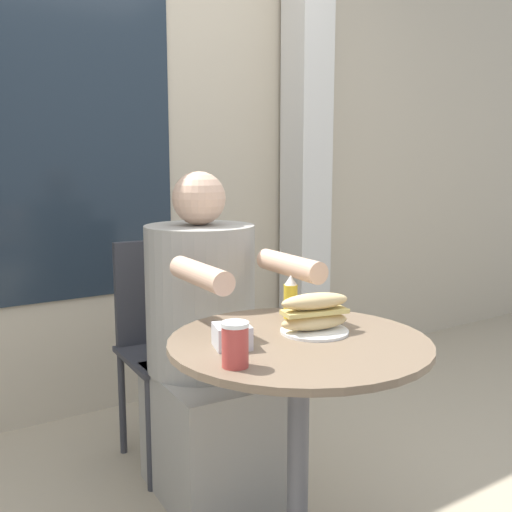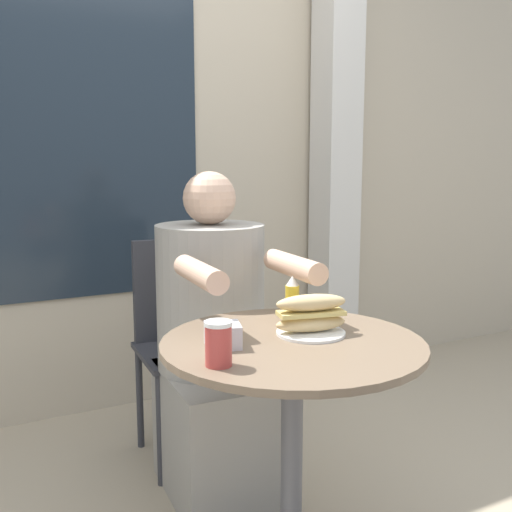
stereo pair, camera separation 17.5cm
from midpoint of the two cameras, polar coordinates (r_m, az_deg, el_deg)
name	(u,v)px [view 2 (the right image)]	position (r m, az deg, el deg)	size (l,w,h in m)	color
storefront_wall	(125,115)	(2.91, -10.62, 13.08)	(8.00, 0.09, 2.80)	#B7A88E
lattice_pillar	(336,158)	(3.27, 9.14, 9.16)	(0.20, 0.20, 2.40)	beige
cafe_table	(292,408)	(1.69, 6.52, -14.22)	(0.71, 0.71, 0.71)	brown
diner_chair	(182,326)	(2.45, -5.06, -6.69)	(0.41, 0.41, 0.87)	#333338
seated_diner	(215,358)	(2.15, -1.57, -9.74)	(0.42, 0.70, 1.15)	gray
sandwich_on_plate	(311,317)	(1.67, 8.27, -5.77)	(0.21, 0.19, 0.11)	white
drink_cup	(218,343)	(1.40, -0.02, -8.38)	(0.07, 0.07, 0.11)	#B73D38
napkin_box	(223,335)	(1.55, 0.05, -7.60)	(0.11, 0.11, 0.06)	silver
condiment_bottle	(292,298)	(1.82, 6.23, -4.06)	(0.04, 0.04, 0.13)	gold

